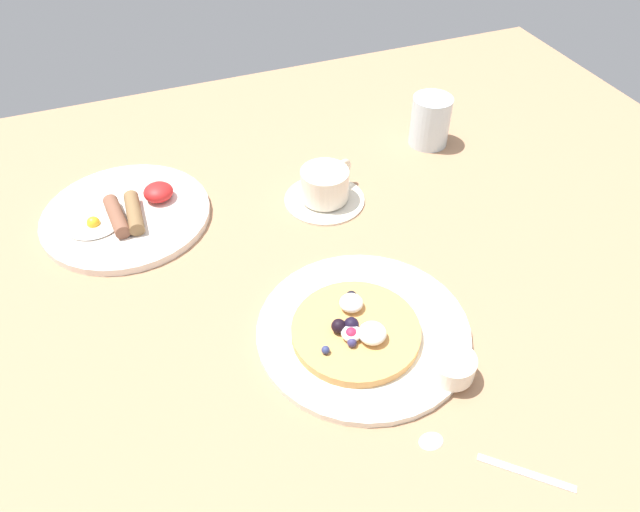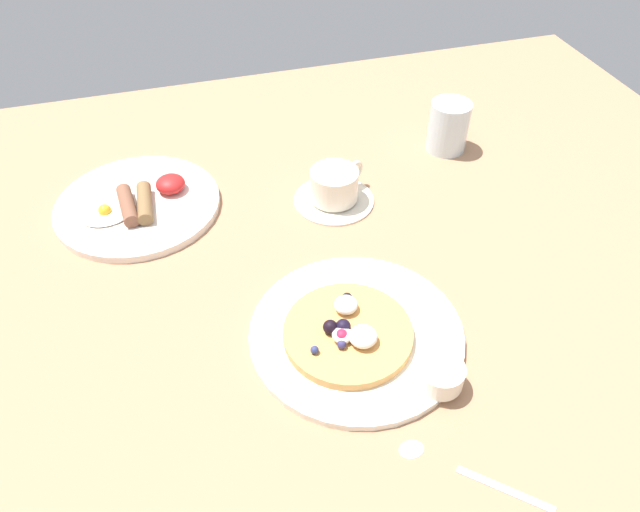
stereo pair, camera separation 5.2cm
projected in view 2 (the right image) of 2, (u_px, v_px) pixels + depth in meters
The scene contains 10 objects.
ground_plane at pixel (289, 298), 83.56cm from camera, with size 165.22×128.34×3.00cm, color #A67958.
pancake_plate at pixel (356, 333), 76.32cm from camera, with size 27.39×27.39×1.02cm, color white.
pancake_with_berries at pixel (348, 332), 74.66cm from camera, with size 16.33×16.33×3.38cm.
syrup_ramekin at pixel (440, 375), 69.41cm from camera, with size 5.58×5.58×2.76cm.
breakfast_plate at pixel (138, 205), 95.29cm from camera, with size 25.92×25.92×1.21cm, color white.
fried_breakfast at pixel (140, 199), 93.69cm from camera, with size 16.76×10.40×2.78cm.
coffee_saucer at pixel (334, 199), 96.79cm from camera, with size 12.98×12.98×0.72cm, color silver.
coffee_cup at pixel (335, 184), 94.84cm from camera, with size 9.82×7.68×5.03cm.
teaspoon at pixel (447, 464), 63.73cm from camera, with size 13.01×11.80×0.60cm.
water_glass at pixel (448, 126), 105.23cm from camera, with size 7.05×7.05×8.96cm, color silver.
Camera 2 is at (-11.91, -55.63, 60.13)cm, focal length 33.55 mm.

